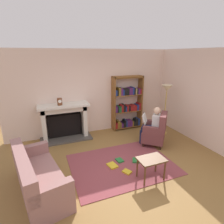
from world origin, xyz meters
The scene contains 13 objects.
ground centered at (0.00, 0.00, 0.00)m, with size 14.00×14.00×0.00m, color olive.
back_wall centered at (0.00, 2.55, 1.35)m, with size 5.60×0.10×2.70m, color beige.
side_wall_right centered at (2.65, 1.25, 1.35)m, with size 0.10×5.20×2.70m, color beige.
area_rug centered at (0.00, 0.30, 0.01)m, with size 2.40×1.80×0.01m, color brown.
fireplace centered at (-1.04, 2.30, 0.59)m, with size 1.53×0.64×1.12m.
mantel_clock centered at (-1.14, 2.20, 1.22)m, with size 0.14×0.14×0.21m.
bookshelf centered at (1.12, 2.33, 0.88)m, with size 1.06×0.32×1.85m.
armchair_reading centered at (1.33, 0.87, 0.42)m, with size 0.89×0.89×0.97m.
seated_reader centered at (1.25, 0.94, 0.62)m, with size 0.59×0.58×1.14m.
sofa_floral centered at (-1.87, 0.05, 0.32)m, with size 1.05×1.81×0.85m.
side_table centered at (0.34, -0.40, 0.40)m, with size 0.56×0.39×0.48m.
scattered_books centered at (0.00, 0.26, 0.03)m, with size 0.86×0.71×0.04m.
floor_lamp centered at (2.05, 1.46, 1.38)m, with size 0.32×0.32×1.63m.
Camera 1 is at (-1.64, -3.17, 2.54)m, focal length 29.38 mm.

